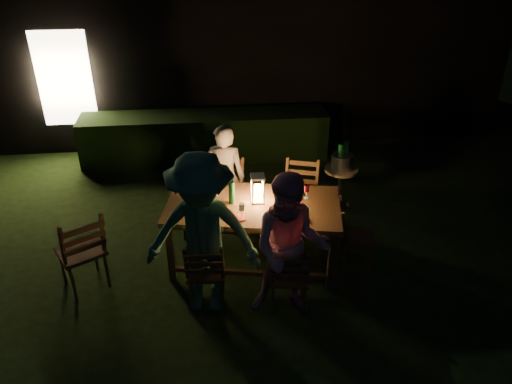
{
  "coord_description": "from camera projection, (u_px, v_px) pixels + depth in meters",
  "views": [
    {
      "loc": [
        -0.43,
        -4.28,
        3.86
      ],
      "look_at": [
        0.1,
        0.94,
        0.86
      ],
      "focal_mm": 35.0,
      "sensor_mm": 36.0,
      "label": 1
    }
  ],
  "objects": [
    {
      "name": "wineglass_b",
      "position": [
        190.0,
        200.0,
        5.73
      ],
      "size": [
        0.06,
        0.06,
        0.18
      ],
      "primitive_type": null,
      "color": "#59070F",
      "rests_on": "dining_table"
    },
    {
      "name": "wineglass_e",
      "position": [
        242.0,
        211.0,
        5.53
      ],
      "size": [
        0.06,
        0.06,
        0.18
      ],
      "primitive_type": null,
      "color": "silver",
      "rests_on": "dining_table"
    },
    {
      "name": "person_opp_left",
      "position": [
        202.0,
        236.0,
        5.11
      ],
      "size": [
        1.31,
        0.9,
        1.86
      ],
      "primitive_type": "imported",
      "rotation": [
        0.0,
        0.0,
        -0.18
      ],
      "color": "#376F50",
      "rests_on": "ground"
    },
    {
      "name": "chair_end",
      "position": [
        355.0,
        248.0,
        6.02
      ],
      "size": [
        0.5,
        0.48,
        0.92
      ],
      "rotation": [
        0.0,
        0.0,
        -1.74
      ],
      "color": "#483118",
      "rests_on": "ground"
    },
    {
      "name": "bottle_table",
      "position": [
        232.0,
        193.0,
        5.77
      ],
      "size": [
        0.07,
        0.07,
        0.28
      ],
      "primitive_type": "cylinder",
      "color": "#0F471E",
      "rests_on": "dining_table"
    },
    {
      "name": "lantern",
      "position": [
        258.0,
        190.0,
        5.79
      ],
      "size": [
        0.16,
        0.16,
        0.35
      ],
      "color": "white",
      "rests_on": "dining_table"
    },
    {
      "name": "bottle_bucket_b",
      "position": [
        345.0,
        157.0,
        7.02
      ],
      "size": [
        0.07,
        0.07,
        0.32
      ],
      "primitive_type": "cylinder",
      "color": "#0F471E",
      "rests_on": "side_table"
    },
    {
      "name": "ice_bucket",
      "position": [
        342.0,
        162.0,
        7.01
      ],
      "size": [
        0.3,
        0.3,
        0.22
      ],
      "primitive_type": "cylinder",
      "color": "#A5A8AD",
      "rests_on": "side_table"
    },
    {
      "name": "plate_far_left",
      "position": [
        210.0,
        192.0,
        6.05
      ],
      "size": [
        0.25,
        0.25,
        0.01
      ],
      "primitive_type": "cylinder",
      "color": "white",
      "rests_on": "dining_table"
    },
    {
      "name": "chair_near_left",
      "position": [
        207.0,
        282.0,
        5.47
      ],
      "size": [
        0.44,
        0.47,
        0.92
      ],
      "rotation": [
        0.0,
        0.0,
        -0.07
      ],
      "color": "#483118",
      "rests_on": "ground"
    },
    {
      "name": "napkin_right",
      "position": [
        300.0,
        219.0,
        5.53
      ],
      "size": [
        0.18,
        0.14,
        0.01
      ],
      "primitive_type": "cube",
      "color": "red",
      "rests_on": "dining_table"
    },
    {
      "name": "dining_table",
      "position": [
        253.0,
        210.0,
        5.87
      ],
      "size": [
        2.17,
        1.36,
        0.84
      ],
      "rotation": [
        0.0,
        0.0,
        -0.18
      ],
      "color": "#483118",
      "rests_on": "ground"
    },
    {
      "name": "phone",
      "position": [
        196.0,
        215.0,
        5.61
      ],
      "size": [
        0.14,
        0.07,
        0.01
      ],
      "primitive_type": "cube",
      "color": "black",
      "rests_on": "dining_table"
    },
    {
      "name": "plate_far_right",
      "position": [
        292.0,
        195.0,
        5.98
      ],
      "size": [
        0.25,
        0.25,
        0.01
      ],
      "primitive_type": "cylinder",
      "color": "white",
      "rests_on": "dining_table"
    },
    {
      "name": "plate_near_left",
      "position": [
        203.0,
        211.0,
        5.67
      ],
      "size": [
        0.25,
        0.25,
        0.01
      ],
      "primitive_type": "cylinder",
      "color": "white",
      "rests_on": "dining_table"
    },
    {
      "name": "chair_far_right",
      "position": [
        299.0,
        210.0,
        6.72
      ],
      "size": [
        0.57,
        0.59,
        1.0
      ],
      "rotation": [
        0.0,
        0.0,
        2.85
      ],
      "color": "#483118",
      "rests_on": "ground"
    },
    {
      "name": "person_house_side",
      "position": [
        225.0,
        177.0,
        6.62
      ],
      "size": [
        0.6,
        0.45,
        1.49
      ],
      "primitive_type": "imported",
      "rotation": [
        0.0,
        0.0,
        2.96
      ],
      "color": "#BEAEA2",
      "rests_on": "ground"
    },
    {
      "name": "wineglass_a",
      "position": [
        230.0,
        185.0,
        6.05
      ],
      "size": [
        0.06,
        0.06,
        0.18
      ],
      "primitive_type": null,
      "color": "#59070F",
      "rests_on": "dining_table"
    },
    {
      "name": "side_table",
      "position": [
        341.0,
        173.0,
        7.1
      ],
      "size": [
        0.47,
        0.47,
        0.64
      ],
      "color": "brown",
      "rests_on": "ground"
    },
    {
      "name": "chair_near_right",
      "position": [
        288.0,
        287.0,
        5.41
      ],
      "size": [
        0.45,
        0.48,
        0.9
      ],
      "rotation": [
        0.0,
        0.0,
        -0.13
      ],
      "color": "#483118",
      "rests_on": "ground"
    },
    {
      "name": "wineglass_d",
      "position": [
        306.0,
        192.0,
        5.89
      ],
      "size": [
        0.06,
        0.06,
        0.18
      ],
      "primitive_type": null,
      "color": "#59070F",
      "rests_on": "dining_table"
    },
    {
      "name": "napkin_left",
      "position": [
        237.0,
        218.0,
        5.56
      ],
      "size": [
        0.18,
        0.14,
        0.01
      ],
      "primitive_type": "cube",
      "color": "red",
      "rests_on": "dining_table"
    },
    {
      "name": "plate_near_right",
      "position": [
        291.0,
        215.0,
        5.6
      ],
      "size": [
        0.25,
        0.25,
        0.01
      ],
      "primitive_type": "cylinder",
      "color": "white",
      "rests_on": "dining_table"
    },
    {
      "name": "wineglass_c",
      "position": [
        278.0,
        211.0,
        5.52
      ],
      "size": [
        0.06,
        0.06,
        0.18
      ],
      "primitive_type": null,
      "color": "#59070F",
      "rests_on": "dining_table"
    },
    {
      "name": "person_opp_right",
      "position": [
        290.0,
        248.0,
        5.09
      ],
      "size": [
        0.91,
        0.77,
        1.66
      ],
      "primitive_type": "imported",
      "rotation": [
        0.0,
        0.0,
        -0.18
      ],
      "color": "#CA8B9B",
      "rests_on": "ground"
    },
    {
      "name": "chair_spare",
      "position": [
        84.0,
        264.0,
        5.68
      ],
      "size": [
        0.67,
        0.68,
        1.07
      ],
      "rotation": [
        0.0,
        0.0,
        0.53
      ],
      "color": "#483118",
      "rests_on": "ground"
    },
    {
      "name": "garden_envelope",
      "position": [
        225.0,
        35.0,
        10.18
      ],
      "size": [
        40.0,
        40.0,
        3.2
      ],
      "color": "black",
      "rests_on": "ground"
    },
    {
      "name": "bottle_bucket_a",
      "position": [
        340.0,
        160.0,
        6.94
      ],
      "size": [
        0.07,
        0.07,
        0.32
      ],
      "primitive_type": "cylinder",
      "color": "#0F471E",
      "rests_on": "side_table"
    },
    {
      "name": "chair_far_left",
      "position": [
        225.0,
        207.0,
        6.79
      ],
      "size": [
        0.56,
        0.59,
        1.0
      ],
      "rotation": [
        0.0,
        0.0,
        2.84
      ],
      "color": "#483118",
      "rests_on": "ground"
    }
  ]
}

